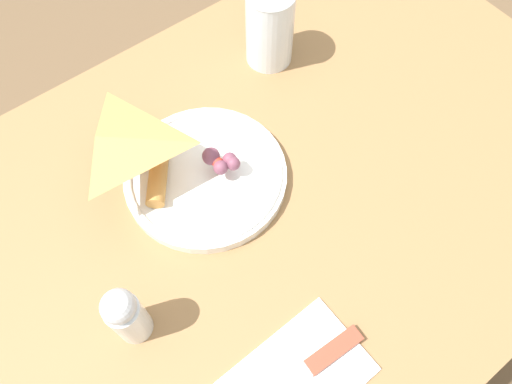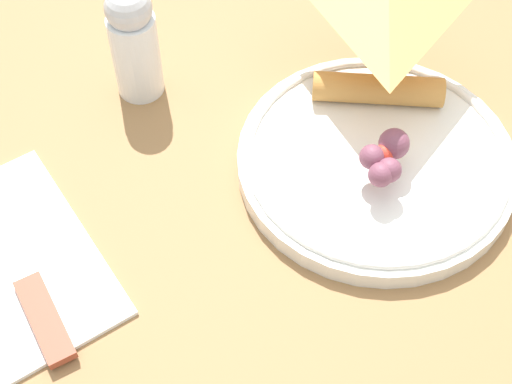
% 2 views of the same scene
% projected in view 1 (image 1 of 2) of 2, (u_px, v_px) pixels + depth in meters
% --- Properties ---
extents(ground_plane, '(6.00, 6.00, 0.00)m').
position_uv_depth(ground_plane, '(255.00, 329.00, 1.29)').
color(ground_plane, brown).
extents(dining_table, '(1.08, 0.67, 0.72)m').
position_uv_depth(dining_table, '(254.00, 237.00, 0.76)').
color(dining_table, olive).
rests_on(dining_table, ground_plane).
extents(plate_pizza, '(0.22, 0.22, 0.05)m').
position_uv_depth(plate_pizza, '(204.00, 173.00, 0.66)').
color(plate_pizza, white).
rests_on(plate_pizza, dining_table).
extents(milk_glass, '(0.07, 0.07, 0.12)m').
position_uv_depth(milk_glass, '(270.00, 30.00, 0.73)').
color(milk_glass, white).
rests_on(milk_glass, dining_table).
extents(napkin_folded, '(0.17, 0.11, 0.00)m').
position_uv_depth(napkin_folded, '(292.00, 382.00, 0.55)').
color(napkin_folded, white).
rests_on(napkin_folded, dining_table).
extents(butter_knife, '(0.19, 0.03, 0.01)m').
position_uv_depth(butter_knife, '(299.00, 376.00, 0.55)').
color(butter_knife, '#99422D').
rests_on(butter_knife, napkin_folded).
extents(salt_shaker, '(0.04, 0.04, 0.11)m').
position_uv_depth(salt_shaker, '(126.00, 315.00, 0.53)').
color(salt_shaker, white).
rests_on(salt_shaker, dining_table).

